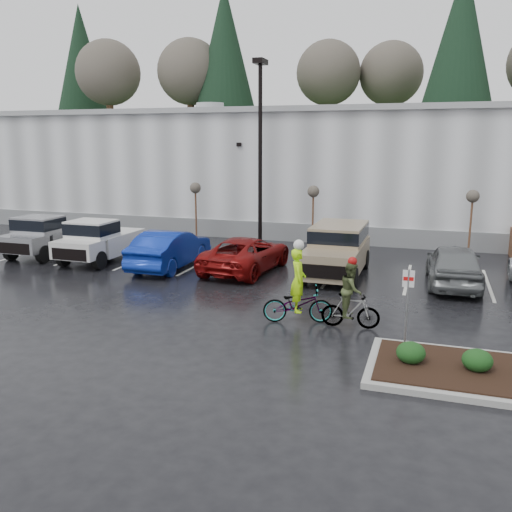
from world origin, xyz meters
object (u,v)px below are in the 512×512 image
(sapling_east, at_px, (473,200))
(fire_lane_sign, at_px, (407,299))
(pickup_white, at_px, (104,239))
(lamppost, at_px, (260,135))
(car_blue, at_px, (170,249))
(cyclist_hivis, at_px, (298,297))
(sapling_west, at_px, (195,191))
(pickup_silver, at_px, (52,234))
(car_red, at_px, (246,254))
(cyclist_olive, at_px, (351,302))
(sapling_mid, at_px, (313,195))
(suv_tan, at_px, (336,251))
(car_grey, at_px, (454,265))

(sapling_east, distance_m, fire_lane_sign, 13.06)
(pickup_white, bearing_deg, lamppost, 37.68)
(car_blue, relative_size, cyclist_hivis, 1.96)
(sapling_west, height_order, car_blue, sapling_west)
(pickup_silver, height_order, car_blue, pickup_silver)
(sapling_west, distance_m, car_red, 7.82)
(pickup_white, xyz_separation_m, car_blue, (3.63, -0.50, -0.15))
(pickup_silver, bearing_deg, sapling_west, 45.81)
(car_blue, distance_m, car_red, 3.37)
(pickup_silver, relative_size, cyclist_olive, 2.42)
(car_blue, bearing_deg, cyclist_hivis, 142.64)
(pickup_silver, bearing_deg, sapling_east, 15.59)
(sapling_mid, height_order, sapling_east, same)
(sapling_mid, xyz_separation_m, car_red, (-1.59, -5.75, -2.00))
(lamppost, bearing_deg, cyclist_olive, -59.58)
(pickup_white, height_order, car_red, pickup_white)
(pickup_white, bearing_deg, car_red, -0.52)
(suv_tan, height_order, cyclist_olive, cyclist_olive)
(pickup_white, bearing_deg, fire_lane_sign, -27.16)
(pickup_white, distance_m, car_blue, 3.67)
(sapling_west, height_order, cyclist_hivis, sapling_west)
(sapling_mid, xyz_separation_m, car_grey, (6.68, -5.55, -1.91))
(sapling_east, relative_size, cyclist_olive, 1.49)
(car_grey, relative_size, cyclist_olive, 2.22)
(sapling_east, bearing_deg, car_red, -147.70)
(pickup_white, bearing_deg, car_blue, -7.91)
(cyclist_hivis, bearing_deg, suv_tan, -17.23)
(pickup_silver, bearing_deg, lamppost, 25.34)
(sapling_west, bearing_deg, sapling_east, 0.00)
(fire_lane_sign, height_order, suv_tan, fire_lane_sign)
(sapling_east, distance_m, cyclist_olive, 12.28)
(car_grey, bearing_deg, pickup_white, -2.08)
(lamppost, height_order, sapling_east, lamppost)
(pickup_silver, xyz_separation_m, pickup_white, (3.14, -0.32, 0.00))
(fire_lane_sign, relative_size, cyclist_hivis, 0.86)
(pickup_white, relative_size, suv_tan, 1.02)
(pickup_silver, distance_m, suv_tan, 13.88)
(lamppost, height_order, suv_tan, lamppost)
(pickup_silver, relative_size, pickup_white, 1.00)
(suv_tan, bearing_deg, car_grey, -1.61)
(pickup_silver, bearing_deg, car_red, -2.20)
(sapling_west, relative_size, cyclist_olive, 1.49)
(sapling_mid, relative_size, car_blue, 0.64)
(sapling_mid, bearing_deg, sapling_east, 0.00)
(cyclist_hivis, height_order, cyclist_olive, cyclist_hivis)
(pickup_white, height_order, car_grey, pickup_white)
(lamppost, xyz_separation_m, car_red, (0.91, -4.75, -4.96))
(sapling_mid, relative_size, car_red, 0.61)
(car_grey, bearing_deg, cyclist_hivis, 49.60)
(pickup_silver, bearing_deg, cyclist_hivis, -24.02)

